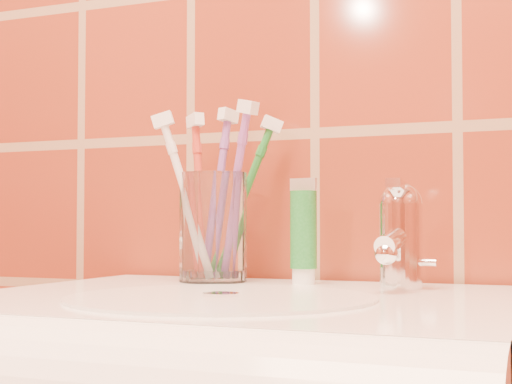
% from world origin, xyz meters
% --- Properties ---
extents(glass_tumbler, '(0.11, 0.11, 0.14)m').
position_xyz_m(glass_tumbler, '(-0.10, 1.11, 0.92)').
color(glass_tumbler, white).
rests_on(glass_tumbler, pedestal_sink).
extents(toothpaste_tube, '(0.04, 0.03, 0.13)m').
position_xyz_m(toothpaste_tube, '(0.01, 1.12, 0.91)').
color(toothpaste_tube, white).
rests_on(toothpaste_tube, pedestal_sink).
extents(faucet, '(0.05, 0.11, 0.12)m').
position_xyz_m(faucet, '(0.14, 1.09, 0.91)').
color(faucet, white).
rests_on(faucet, pedestal_sink).
extents(toothbrush_0, '(0.16, 0.15, 0.22)m').
position_xyz_m(toothbrush_0, '(-0.08, 1.14, 0.95)').
color(toothbrush_0, '#217E2E').
rests_on(toothbrush_0, glass_tumbler).
extents(toothbrush_1, '(0.07, 0.10, 0.23)m').
position_xyz_m(toothbrush_1, '(-0.11, 1.13, 0.96)').
color(toothbrush_1, '#834CA4').
rests_on(toothbrush_1, glass_tumbler).
extents(toothbrush_2, '(0.13, 0.12, 0.22)m').
position_xyz_m(toothbrush_2, '(-0.13, 1.09, 0.95)').
color(toothbrush_2, white).
rests_on(toothbrush_2, glass_tumbler).
extents(toothbrush_3, '(0.09, 0.08, 0.22)m').
position_xyz_m(toothbrush_3, '(-0.12, 1.11, 0.96)').
color(toothbrush_3, '#BF3929').
rests_on(toothbrush_3, glass_tumbler).
extents(toothbrush_4, '(0.12, 0.10, 0.23)m').
position_xyz_m(toothbrush_4, '(-0.08, 1.11, 0.96)').
color(toothbrush_4, '#8D4DA5').
rests_on(toothbrush_4, glass_tumbler).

